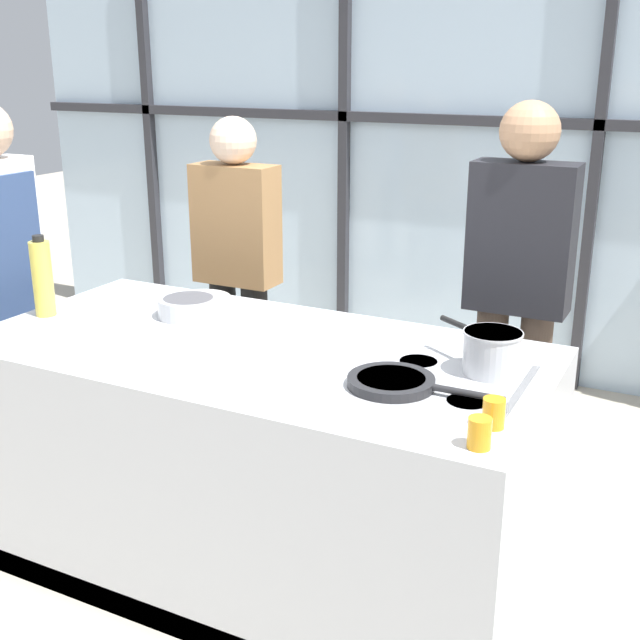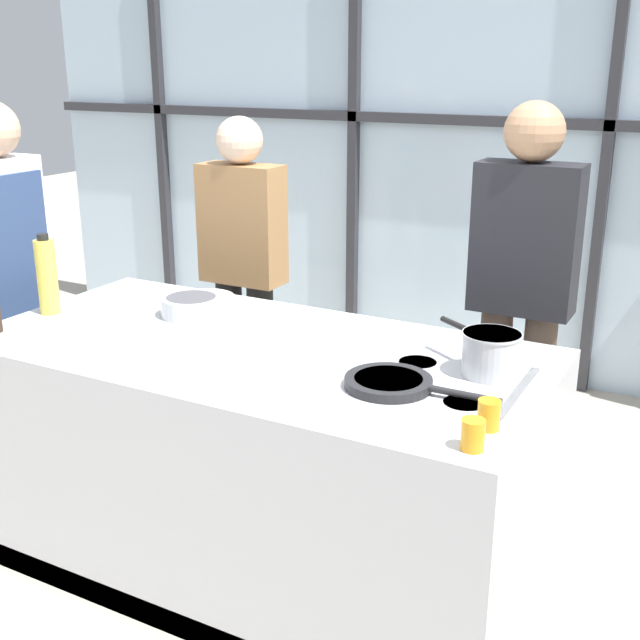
% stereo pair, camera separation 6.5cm
% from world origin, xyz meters
% --- Properties ---
extents(ground_plane, '(18.00, 18.00, 0.00)m').
position_xyz_m(ground_plane, '(0.00, 0.00, 0.00)').
color(ground_plane, '#BCB29E').
extents(back_window_wall, '(6.40, 0.10, 2.80)m').
position_xyz_m(back_window_wall, '(0.00, 2.41, 1.40)').
color(back_window_wall, silver).
rests_on(back_window_wall, ground_plane).
extents(demo_island, '(2.08, 1.02, 0.90)m').
position_xyz_m(demo_island, '(0.00, -0.00, 0.45)').
color(demo_island, silver).
rests_on(demo_island, ground_plane).
extents(chef, '(0.24, 0.36, 1.72)m').
position_xyz_m(chef, '(-1.38, 0.13, 1.01)').
color(chef, black).
rests_on(chef, ground_plane).
extents(spectator_far_left, '(0.42, 0.23, 1.63)m').
position_xyz_m(spectator_far_left, '(-0.70, 0.98, 0.93)').
color(spectator_far_left, black).
rests_on(spectator_far_left, ground_plane).
extents(spectator_center_left, '(0.42, 0.24, 1.73)m').
position_xyz_m(spectator_center_left, '(0.70, 0.98, 0.99)').
color(spectator_center_left, '#47382D').
rests_on(spectator_center_left, ground_plane).
extents(frying_pan, '(0.50, 0.28, 0.03)m').
position_xyz_m(frying_pan, '(0.58, -0.12, 0.92)').
color(frying_pan, '#232326').
rests_on(frying_pan, demo_island).
extents(saucepan, '(0.32, 0.25, 0.14)m').
position_xyz_m(saucepan, '(0.82, 0.13, 0.98)').
color(saucepan, silver).
rests_on(saucepan, demo_island).
extents(white_plate, '(0.26, 0.26, 0.01)m').
position_xyz_m(white_plate, '(-0.51, 0.38, 0.91)').
color(white_plate, white).
rests_on(white_plate, demo_island).
extents(mixing_bowl, '(0.24, 0.24, 0.08)m').
position_xyz_m(mixing_bowl, '(-0.42, 0.18, 0.94)').
color(mixing_bowl, silver).
rests_on(mixing_bowl, demo_island).
extents(oil_bottle, '(0.08, 0.08, 0.33)m').
position_xyz_m(oil_bottle, '(-0.94, -0.07, 1.06)').
color(oil_bottle, '#E0CC4C').
rests_on(oil_bottle, demo_island).
extents(juice_glass_near, '(0.06, 0.06, 0.09)m').
position_xyz_m(juice_glass_near, '(0.94, -0.41, 0.94)').
color(juice_glass_near, orange).
rests_on(juice_glass_near, demo_island).
extents(juice_glass_far, '(0.06, 0.06, 0.09)m').
position_xyz_m(juice_glass_far, '(0.94, -0.27, 0.94)').
color(juice_glass_far, orange).
rests_on(juice_glass_far, demo_island).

